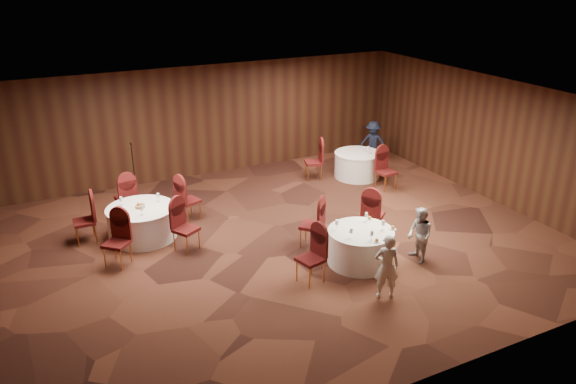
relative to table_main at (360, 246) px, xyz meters
name	(u,v)px	position (x,y,z in m)	size (l,w,h in m)	color
ground	(284,241)	(-1.00, 1.56, -0.38)	(12.00, 12.00, 0.00)	black
room_shell	(284,159)	(-1.00, 1.56, 1.59)	(12.00, 12.00, 12.00)	silver
table_main	(360,246)	(0.00, 0.00, 0.00)	(1.38, 1.38, 0.74)	white
table_left	(142,222)	(-3.80, 3.20, 0.00)	(1.55, 1.55, 0.74)	white
table_right	(357,165)	(2.74, 4.31, 0.00)	(1.35, 1.35, 0.74)	white
chairs_main	(333,231)	(-0.28, 0.64, 0.12)	(2.96, 2.00, 1.00)	#400C0D
chairs_left	(141,217)	(-3.81, 3.22, 0.12)	(3.04, 3.02, 1.00)	#400C0D
chairs_right	(349,167)	(2.22, 3.97, 0.12)	(2.00, 2.22, 1.00)	#400C0D
tabletop_main	(370,227)	(0.14, -0.09, 0.47)	(1.15, 1.08, 0.22)	silver
tabletop_left	(140,204)	(-3.79, 3.20, 0.45)	(0.88, 0.79, 0.22)	silver
tabletop_right	(368,148)	(2.95, 4.11, 0.52)	(0.08, 0.08, 0.22)	silver
mic_stand	(135,184)	(-3.45, 5.42, 0.08)	(0.24, 0.24, 1.58)	black
woman_a	(387,266)	(-0.29, -1.31, 0.27)	(0.47, 0.31, 1.29)	silver
woman_b	(420,235)	(1.14, -0.48, 0.22)	(0.58, 0.45, 1.20)	#AEAEB3
man_c	(373,143)	(3.81, 5.11, 0.30)	(0.87, 0.50, 1.35)	black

